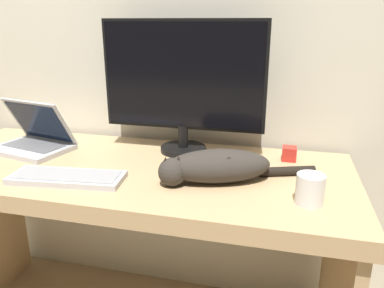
{
  "coord_description": "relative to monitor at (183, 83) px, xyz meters",
  "views": [
    {
      "loc": [
        0.54,
        -0.87,
        1.29
      ],
      "look_at": [
        0.25,
        0.3,
        0.89
      ],
      "focal_mm": 35.0,
      "sensor_mm": 36.0,
      "label": 1
    }
  ],
  "objects": [
    {
      "name": "wall_back",
      "position": [
        -0.15,
        0.18,
        0.24
      ],
      "size": [
        6.4,
        0.06,
        2.6
      ],
      "color": "beige",
      "rests_on": "ground_plane"
    },
    {
      "name": "cat",
      "position": [
        0.19,
        -0.27,
        -0.23
      ],
      "size": [
        0.51,
        0.28,
        0.11
      ],
      "rotation": [
        0.0,
        0.0,
        0.34
      ],
      "color": "#332D28",
      "rests_on": "desk"
    },
    {
      "name": "laptop",
      "position": [
        -0.61,
        -0.13,
        -0.24
      ],
      "size": [
        0.34,
        0.28,
        0.21
      ],
      "rotation": [
        0.0,
        0.0,
        -0.22
      ],
      "color": "#B7B7BC",
      "rests_on": "desk"
    },
    {
      "name": "coffee_mug",
      "position": [
        0.48,
        -0.36,
        -0.24
      ],
      "size": [
        0.08,
        0.08,
        0.09
      ],
      "color": "white",
      "rests_on": "desk"
    },
    {
      "name": "external_keyboard",
      "position": [
        -0.3,
        -0.39,
        -0.27
      ],
      "size": [
        0.39,
        0.17,
        0.02
      ],
      "rotation": [
        0.0,
        0.0,
        0.11
      ],
      "color": "#BCBCC1",
      "rests_on": "desk"
    },
    {
      "name": "desk",
      "position": [
        -0.15,
        -0.21,
        -0.44
      ],
      "size": [
        1.63,
        0.66,
        0.78
      ],
      "color": "tan",
      "rests_on": "ground_plane"
    },
    {
      "name": "small_toy",
      "position": [
        0.43,
        -0.01,
        -0.26
      ],
      "size": [
        0.05,
        0.05,
        0.05
      ],
      "color": "red",
      "rests_on": "desk"
    },
    {
      "name": "monitor",
      "position": [
        0.0,
        0.0,
        0.0
      ],
      "size": [
        0.65,
        0.19,
        0.52
      ],
      "color": "black",
      "rests_on": "desk"
    }
  ]
}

